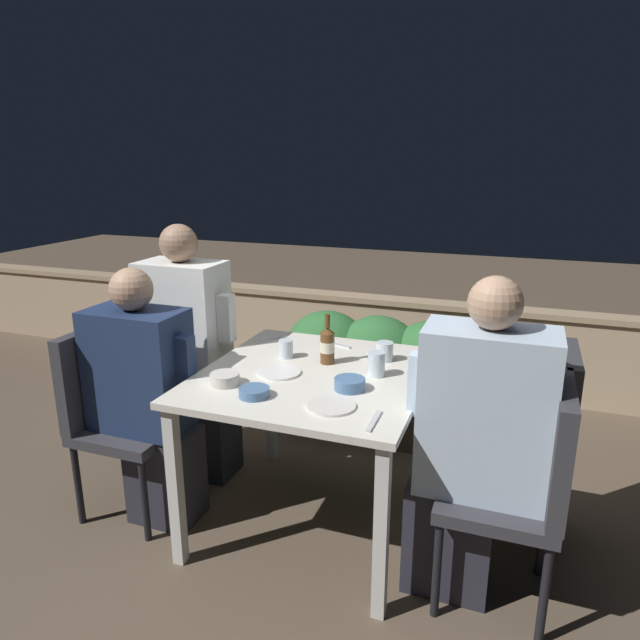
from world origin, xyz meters
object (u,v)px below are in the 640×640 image
object	(u,v)px
person_navy_jumper	(148,398)
beer_bottle	(327,345)
person_white_polo	(191,353)
potted_plant	(191,359)
chair_left_far	(161,373)
chair_right_far	(539,431)
chair_right_near	(528,477)
person_blue_shirt	(474,444)
chair_left_near	(113,404)

from	to	relation	value
person_navy_jumper	beer_bottle	xyz separation A→B (m)	(0.75, 0.34, 0.24)
person_white_polo	potted_plant	xyz separation A→B (m)	(-0.41, 0.61, -0.29)
chair_left_far	beer_bottle	bearing A→B (deg)	-4.48
chair_left_far	potted_plant	xyz separation A→B (m)	(-0.21, 0.61, -0.15)
beer_bottle	potted_plant	xyz separation A→B (m)	(-1.19, 0.68, -0.45)
person_white_polo	chair_right_far	xyz separation A→B (m)	(1.72, -0.02, -0.13)
person_navy_jumper	chair_right_far	size ratio (longest dim) A/B	1.33
person_white_polo	chair_right_near	bearing A→B (deg)	-14.02
chair_right_far	potted_plant	bearing A→B (deg)	163.52
chair_right_near	chair_right_far	world-z (taller)	same
person_blue_shirt	beer_bottle	bearing A→B (deg)	153.88
person_white_polo	person_blue_shirt	world-z (taller)	person_white_polo
chair_right_far	beer_bottle	distance (m)	0.99
chair_right_near	chair_right_far	distance (m)	0.40
chair_left_far	potted_plant	world-z (taller)	chair_left_far
person_navy_jumper	potted_plant	distance (m)	1.14
person_blue_shirt	potted_plant	bearing A→B (deg)	151.46
chair_right_far	person_navy_jumper	bearing A→B (deg)	-166.75
person_white_polo	chair_right_near	xyz separation A→B (m)	(1.68, -0.42, -0.13)
chair_left_near	chair_right_near	world-z (taller)	same
chair_right_far	person_white_polo	bearing A→B (deg)	179.25
person_blue_shirt	person_white_polo	bearing A→B (deg)	164.18
chair_left_far	chair_right_near	world-z (taller)	same
chair_left_far	beer_bottle	size ratio (longest dim) A/B	3.90
chair_left_near	person_white_polo	size ratio (longest dim) A/B	0.67
person_white_polo	chair_left_near	bearing A→B (deg)	-112.20
chair_left_near	person_blue_shirt	size ratio (longest dim) A/B	0.71
chair_left_near	chair_right_far	world-z (taller)	same
chair_left_near	person_navy_jumper	bearing A→B (deg)	0.00
person_navy_jumper	beer_bottle	distance (m)	0.86
chair_right_near	chair_left_far	bearing A→B (deg)	167.40
person_navy_jumper	potted_plant	world-z (taller)	person_navy_jumper
person_white_polo	chair_right_far	distance (m)	1.73
chair_left_near	person_white_polo	world-z (taller)	person_white_polo
person_white_polo	potted_plant	world-z (taller)	person_white_polo
person_blue_shirt	person_navy_jumper	bearing A→B (deg)	-179.98
person_navy_jumper	chair_right_near	xyz separation A→B (m)	(1.65, 0.00, -0.06)
person_navy_jumper	person_white_polo	xyz separation A→B (m)	(-0.03, 0.42, 0.07)
chair_left_near	chair_left_far	bearing A→B (deg)	93.55
person_navy_jumper	potted_plant	size ratio (longest dim) A/B	1.91
chair_right_near	person_blue_shirt	xyz separation A→B (m)	(-0.20, 0.00, 0.09)
chair_right_near	person_blue_shirt	distance (m)	0.22
potted_plant	chair_right_near	bearing A→B (deg)	-26.19
chair_left_near	chair_left_far	world-z (taller)	same
person_white_polo	chair_right_near	distance (m)	1.74
beer_bottle	potted_plant	size ratio (longest dim) A/B	0.37
person_navy_jumper	chair_right_far	xyz separation A→B (m)	(1.69, 0.40, -0.06)
chair_left_far	chair_right_near	distance (m)	1.93
person_navy_jumper	potted_plant	xyz separation A→B (m)	(-0.44, 1.03, -0.21)
chair_left_far	person_white_polo	bearing A→B (deg)	0.00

